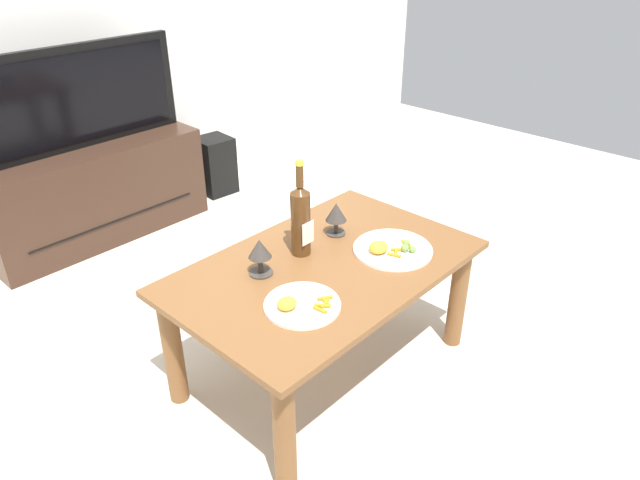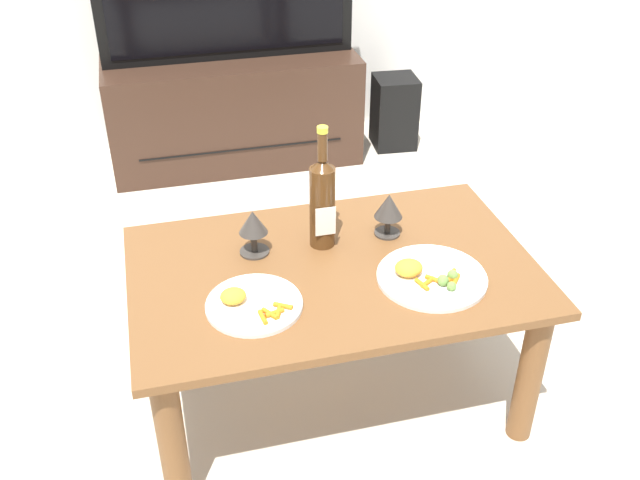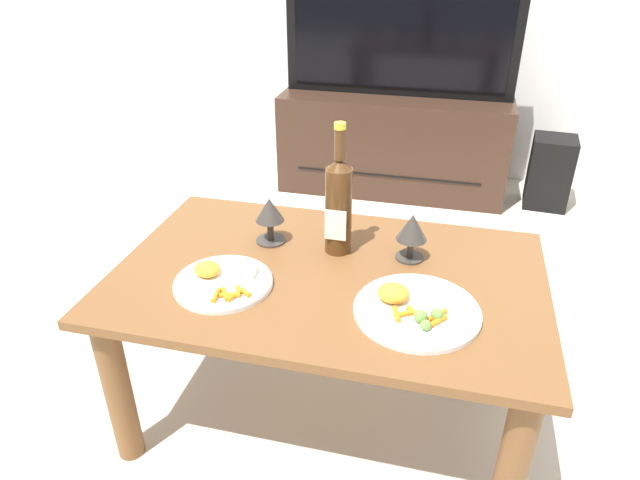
# 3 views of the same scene
# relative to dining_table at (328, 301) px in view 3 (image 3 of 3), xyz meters

# --- Properties ---
(ground_plane) EXTENTS (6.40, 6.40, 0.00)m
(ground_plane) POSITION_rel_dining_table_xyz_m (0.00, 0.00, -0.39)
(ground_plane) COLOR beige
(dining_table) EXTENTS (1.10, 0.70, 0.48)m
(dining_table) POSITION_rel_dining_table_xyz_m (0.00, 0.00, 0.00)
(dining_table) COLOR brown
(dining_table) RESTS_ON ground_plane
(tv_stand) EXTENTS (1.17, 0.44, 0.51)m
(tv_stand) POSITION_rel_dining_table_xyz_m (-0.03, 1.68, -0.14)
(tv_stand) COLOR #382319
(tv_stand) RESTS_ON ground_plane
(tv_screen) EXTENTS (1.14, 0.05, 0.51)m
(tv_screen) POSITION_rel_dining_table_xyz_m (-0.03, 1.68, 0.37)
(tv_screen) COLOR black
(tv_screen) RESTS_ON tv_stand
(floor_speaker) EXTENTS (0.22, 0.22, 0.36)m
(floor_speaker) POSITION_rel_dining_table_xyz_m (0.77, 1.64, -0.21)
(floor_speaker) COLOR black
(floor_speaker) RESTS_ON ground_plane
(wine_bottle) EXTENTS (0.07, 0.07, 0.36)m
(wine_bottle) POSITION_rel_dining_table_xyz_m (0.00, 0.12, 0.23)
(wine_bottle) COLOR #4C2D14
(wine_bottle) RESTS_ON dining_table
(goblet_left) EXTENTS (0.08, 0.08, 0.13)m
(goblet_left) POSITION_rel_dining_table_xyz_m (-0.20, 0.12, 0.18)
(goblet_left) COLOR #38332D
(goblet_left) RESTS_ON dining_table
(goblet_right) EXTENTS (0.08, 0.08, 0.13)m
(goblet_right) POSITION_rel_dining_table_xyz_m (0.20, 0.12, 0.18)
(goblet_right) COLOR #38332D
(goblet_right) RESTS_ON dining_table
(dinner_plate_left) EXTENTS (0.25, 0.25, 0.05)m
(dinner_plate_left) POSITION_rel_dining_table_xyz_m (-0.24, -0.12, 0.10)
(dinner_plate_left) COLOR white
(dinner_plate_left) RESTS_ON dining_table
(dinner_plate_right) EXTENTS (0.29, 0.29, 0.05)m
(dinner_plate_right) POSITION_rel_dining_table_xyz_m (0.24, -0.12, 0.10)
(dinner_plate_right) COLOR white
(dinner_plate_right) RESTS_ON dining_table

